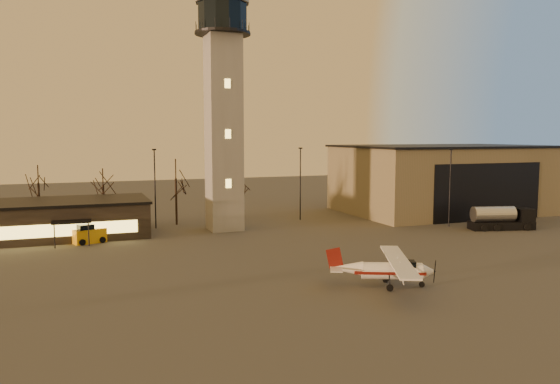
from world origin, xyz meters
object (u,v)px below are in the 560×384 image
object	(u,v)px
hangar	(443,178)
cessna_front	(393,274)
service_cart	(89,236)
control_tower	(223,99)
terminal	(35,220)
fuel_truck	(501,220)

from	to	relation	value
hangar	cessna_front	xyz separation A→B (m)	(-30.36, -34.00, -4.09)
cessna_front	service_cart	xyz separation A→B (m)	(-21.93, 27.00, -0.25)
control_tower	cessna_front	size ratio (longest dim) A/B	3.01
terminal	fuel_truck	xyz separation A→B (m)	(54.67, -14.23, -0.98)
control_tower	hangar	xyz separation A→B (m)	(36.00, 3.98, -11.17)
hangar	cessna_front	world-z (taller)	hangar
hangar	service_cart	bearing A→B (deg)	-172.38
hangar	terminal	world-z (taller)	hangar
terminal	fuel_truck	size ratio (longest dim) A/B	3.05
terminal	control_tower	bearing A→B (deg)	-5.15
control_tower	hangar	distance (m)	37.90
terminal	service_cart	distance (m)	7.70
hangar	fuel_truck	distance (m)	17.04
control_tower	service_cart	distance (m)	22.70
hangar	service_cart	world-z (taller)	hangar
terminal	cessna_front	world-z (taller)	terminal
control_tower	fuel_truck	world-z (taller)	control_tower
control_tower	cessna_front	distance (m)	34.15
cessna_front	service_cart	world-z (taller)	cessna_front
control_tower	service_cart	bearing A→B (deg)	-169.50
hangar	fuel_truck	xyz separation A→B (m)	(-3.33, -16.23, -3.98)
control_tower	hangar	bearing A→B (deg)	6.31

